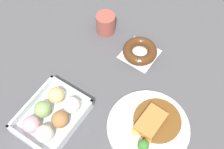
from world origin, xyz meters
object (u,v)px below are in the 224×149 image
chocolate_ring_donut (140,51)px  coffee_mug (106,23)px  curry_plate (149,127)px  donut_box (52,115)px

chocolate_ring_donut → coffee_mug: (0.03, 0.16, 0.02)m
chocolate_ring_donut → curry_plate: bearing=-144.0°
curry_plate → donut_box: same height
curry_plate → coffee_mug: (0.25, 0.32, 0.02)m
curry_plate → coffee_mug: coffee_mug is taller
curry_plate → chocolate_ring_donut: size_ratio=2.05×
chocolate_ring_donut → donut_box: bearing=165.0°
donut_box → chocolate_ring_donut: size_ratio=1.74×
donut_box → coffee_mug: 0.39m
curry_plate → chocolate_ring_donut: (0.23, 0.16, 0.00)m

